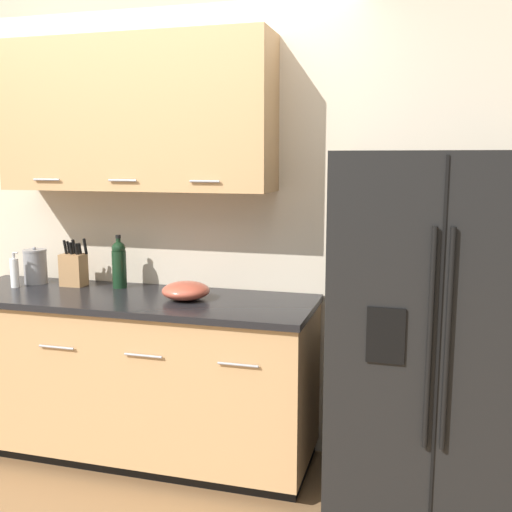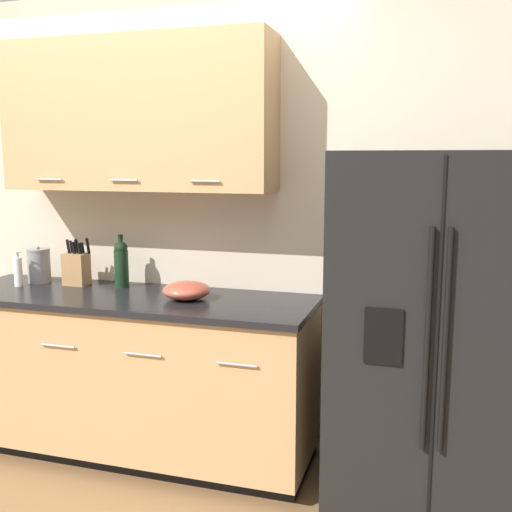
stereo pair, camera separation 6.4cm
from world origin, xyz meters
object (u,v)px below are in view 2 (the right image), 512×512
at_px(refrigerator, 436,336).
at_px(soap_dispenser, 18,271).
at_px(steel_canister, 39,265).
at_px(knife_block, 76,268).
at_px(mixing_bowl, 186,290).
at_px(wine_bottle, 121,263).

bearing_deg(refrigerator, soap_dispenser, 178.60).
bearing_deg(steel_canister, knife_block, -0.16).
distance_m(refrigerator, knife_block, 2.06).
xyz_separation_m(refrigerator, steel_canister, (-2.30, 0.19, 0.18)).
bearing_deg(mixing_bowl, steel_canister, 171.94).
distance_m(soap_dispenser, steel_canister, 0.14).
distance_m(wine_bottle, soap_dispenser, 0.61).
xyz_separation_m(knife_block, steel_canister, (-0.26, 0.00, 0.00)).
height_order(wine_bottle, mixing_bowl, wine_bottle).
xyz_separation_m(refrigerator, knife_block, (-2.04, 0.19, 0.18)).
bearing_deg(knife_block, wine_bottle, 4.95).
relative_size(knife_block, mixing_bowl, 1.11).
bearing_deg(soap_dispenser, wine_bottle, 14.62).
xyz_separation_m(steel_canister, mixing_bowl, (1.02, -0.14, -0.06)).
bearing_deg(knife_block, soap_dispenser, -157.11).
height_order(knife_block, soap_dispenser, knife_block).
relative_size(wine_bottle, steel_canister, 1.39).
distance_m(refrigerator, wine_bottle, 1.78).
xyz_separation_m(wine_bottle, mixing_bowl, (0.48, -0.17, -0.09)).
bearing_deg(steel_canister, mixing_bowl, -8.06).
xyz_separation_m(knife_block, soap_dispenser, (-0.31, -0.13, -0.02)).
bearing_deg(knife_block, steel_canister, 179.84).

